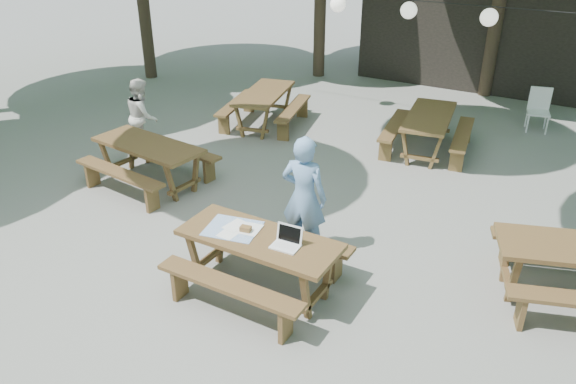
% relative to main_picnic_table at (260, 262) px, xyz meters
% --- Properties ---
extents(ground, '(80.00, 80.00, 0.00)m').
position_rel_main_picnic_table_xyz_m(ground, '(-0.42, 0.70, -0.39)').
color(ground, slate).
rests_on(ground, ground).
extents(pavilion, '(6.00, 3.00, 2.80)m').
position_rel_main_picnic_table_xyz_m(pavilion, '(0.08, 11.20, 1.01)').
color(pavilion, black).
rests_on(pavilion, ground).
extents(main_picnic_table, '(2.00, 1.58, 0.75)m').
position_rel_main_picnic_table_xyz_m(main_picnic_table, '(0.00, 0.00, 0.00)').
color(main_picnic_table, '#4D311B').
rests_on(main_picnic_table, ground).
extents(picnic_table_nw, '(2.07, 1.77, 0.75)m').
position_rel_main_picnic_table_xyz_m(picnic_table_nw, '(-3.23, 1.57, 0.00)').
color(picnic_table_nw, '#4D311B').
rests_on(picnic_table_nw, ground).
extents(picnic_table_far_w, '(1.98, 2.22, 0.75)m').
position_rel_main_picnic_table_xyz_m(picnic_table_far_w, '(-3.08, 5.01, 0.00)').
color(picnic_table_far_w, '#4D311B').
rests_on(picnic_table_far_w, ground).
extents(picnic_table_far_e, '(1.85, 2.12, 0.75)m').
position_rel_main_picnic_table_xyz_m(picnic_table_far_e, '(0.43, 5.36, 0.00)').
color(picnic_table_far_e, '#4D311B').
rests_on(picnic_table_far_e, ground).
extents(woman, '(0.67, 0.48, 1.73)m').
position_rel_main_picnic_table_xyz_m(woman, '(0.08, 0.99, 0.48)').
color(woman, '#729CCF').
rests_on(woman, ground).
extents(second_person, '(0.88, 0.89, 1.46)m').
position_rel_main_picnic_table_xyz_m(second_person, '(-4.31, 2.60, 0.34)').
color(second_person, silver).
rests_on(second_person, ground).
extents(plastic_chair, '(0.53, 0.53, 0.90)m').
position_rel_main_picnic_table_xyz_m(plastic_chair, '(2.11, 7.66, -0.13)').
color(plastic_chair, white).
rests_on(plastic_chair, ground).
extents(laptop, '(0.34, 0.28, 0.24)m').
position_rel_main_picnic_table_xyz_m(laptop, '(0.39, 0.01, 0.42)').
color(laptop, white).
rests_on(laptop, main_picnic_table).
extents(tabletop_clutter, '(0.75, 0.67, 0.08)m').
position_rel_main_picnic_table_xyz_m(tabletop_clutter, '(-0.35, 0.01, 0.37)').
color(tabletop_clutter, '#366CB9').
rests_on(tabletop_clutter, main_picnic_table).
extents(paper_lanterns, '(9.00, 0.34, 0.38)m').
position_rel_main_picnic_table_xyz_m(paper_lanterns, '(-0.60, 6.70, 2.02)').
color(paper_lanterns, black).
rests_on(paper_lanterns, ground).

